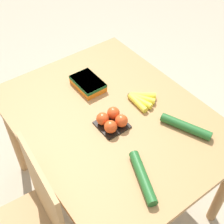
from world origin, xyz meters
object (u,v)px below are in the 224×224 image
(carrot_bag, at_px, (88,83))
(cucumber_far, at_px, (143,177))
(tomato_pack, at_px, (112,121))
(cucumber_near, at_px, (186,127))
(banana_bunch, at_px, (140,99))

(carrot_bag, bearing_deg, cucumber_far, 167.02)
(tomato_pack, distance_m, cucumber_near, 0.37)
(tomato_pack, height_order, carrot_bag, tomato_pack)
(tomato_pack, height_order, cucumber_near, tomato_pack)
(tomato_pack, bearing_deg, banana_bunch, -77.98)
(cucumber_near, relative_size, cucumber_far, 1.00)
(cucumber_near, xyz_separation_m, cucumber_far, (-0.10, 0.37, 0.00))
(banana_bunch, distance_m, cucumber_near, 0.30)
(tomato_pack, distance_m, cucumber_far, 0.35)
(banana_bunch, relative_size, cucumber_near, 0.61)
(banana_bunch, bearing_deg, tomato_pack, 102.02)
(carrot_bag, relative_size, cucumber_near, 0.76)
(banana_bunch, relative_size, tomato_pack, 1.09)
(banana_bunch, bearing_deg, carrot_bag, 30.74)
(banana_bunch, height_order, tomato_pack, tomato_pack)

